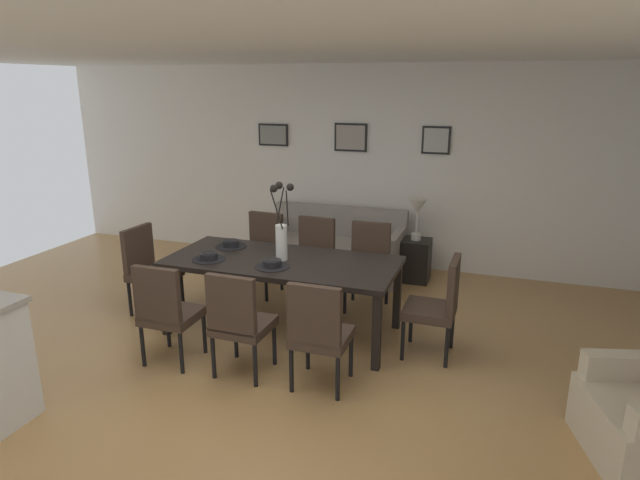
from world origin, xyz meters
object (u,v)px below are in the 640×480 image
side_table (415,260)px  dining_chair_mid_left (319,330)px  framed_picture_left (273,135)px  framed_picture_center (351,137)px  bowl_far_left (272,263)px  framed_picture_right (436,140)px  dining_chair_mid_right (368,262)px  dining_chair_near_left (166,309)px  dining_table (282,266)px  dining_chair_head_west (148,266)px  table_lamp (417,210)px  sofa (333,251)px  bowl_near_right (231,243)px  bowl_near_left (209,255)px  dining_chair_head_east (439,302)px  dining_chair_far_left (239,319)px  dining_chair_near_right (262,249)px  dining_chair_far_right (313,255)px  centerpiece_vase (281,231)px

side_table → dining_chair_mid_left: bearing=-96.2°
framed_picture_left → framed_picture_center: framed_picture_center is taller
bowl_far_left → framed_picture_right: (1.09, 2.55, 0.90)m
dining_chair_mid_right → dining_chair_near_left: bearing=-126.0°
dining_table → dining_chair_head_west: bearing=-179.5°
side_table → framed_picture_left: (-2.07, 0.47, 1.42)m
table_lamp → framed_picture_center: framed_picture_center is taller
sofa → framed_picture_left: bearing=154.7°
dining_chair_mid_right → bowl_near_right: dining_chair_mid_right is taller
dining_chair_mid_right → framed_picture_left: (-1.72, 1.45, 1.17)m
bowl_near_left → sofa: bowl_near_left is taller
bowl_near_right → framed_picture_left: 2.33m
dining_table → dining_chair_near_left: (-0.68, -0.92, -0.16)m
dining_chair_head_west → dining_chair_head_east: bearing=-0.1°
dining_chair_mid_right → bowl_near_right: (-1.29, -0.66, 0.27)m
sofa → dining_chair_head_east: bearing=-49.9°
bowl_far_left → framed_picture_right: 2.92m
dining_chair_far_left → framed_picture_right: bearing=71.3°
table_lamp → framed_picture_center: (-0.98, 0.47, 0.79)m
dining_chair_head_west → framed_picture_right: framed_picture_right is taller
dining_chair_near_right → dining_chair_head_east: size_ratio=1.00×
bowl_far_left → framed_picture_left: framed_picture_left is taller
framed_picture_center → dining_chair_far_right: bearing=-90.2°
dining_chair_far_left → framed_picture_left: (-1.09, 3.23, 1.17)m
dining_chair_far_right → dining_chair_mid_left: (0.69, -1.78, 0.00)m
dining_chair_mid_right → dining_chair_head_east: bearing=-46.1°
dining_table → framed_picture_right: 2.76m
dining_table → dining_chair_near_right: size_ratio=2.39×
dining_chair_head_west → sofa: bearing=51.9°
dining_chair_near_right → bowl_near_right: (-0.02, -0.69, 0.27)m
dining_chair_far_left → framed_picture_left: framed_picture_left is taller
table_lamp → dining_chair_head_west: bearing=-143.2°
dining_chair_far_right → side_table: (0.99, 0.96, -0.25)m
dining_chair_head_east → framed_picture_center: bearing=122.5°
dining_chair_head_east → framed_picture_center: (-1.49, 2.34, 1.17)m
bowl_near_right → dining_chair_mid_left: bearing=-39.5°
framed_picture_center → dining_chair_head_west: bearing=-123.1°
dining_chair_mid_left → framed_picture_center: framed_picture_center is taller
centerpiece_vase → framed_picture_left: framed_picture_left is taller
bowl_near_left → side_table: size_ratio=0.33×
bowl_near_left → sofa: (0.59, 2.07, -0.50)m
centerpiece_vase → bowl_near_right: centerpiece_vase is taller
centerpiece_vase → side_table: 2.23m
dining_chair_mid_left → bowl_near_left: size_ratio=5.41×
dining_chair_far_right → dining_chair_head_west: 1.77m
dining_chair_far_left → dining_chair_head_east: 1.74m
dining_chair_head_east → bowl_far_left: 1.53m
dining_chair_far_right → bowl_near_left: bearing=-120.3°
bowl_far_left → sofa: bowl_far_left is taller
bowl_near_left → bowl_far_left: same height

